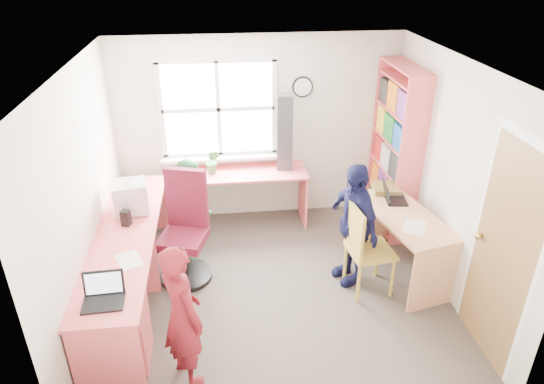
{
  "coord_description": "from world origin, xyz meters",
  "views": [
    {
      "loc": [
        -0.52,
        -4.16,
        3.35
      ],
      "look_at": [
        0.0,
        0.25,
        1.05
      ],
      "focal_mm": 32.0,
      "sensor_mm": 36.0,
      "label": 1
    }
  ],
  "objects_px": {
    "wooden_chair": "(364,246)",
    "cd_tower": "(285,133)",
    "crt_monitor": "(131,197)",
    "person_navy": "(353,224)",
    "right_desk": "(402,231)",
    "bookshelf": "(395,154)",
    "laptop_right": "(392,196)",
    "swivel_chair": "(185,233)",
    "person_green": "(191,208)",
    "potted_plant": "(213,162)",
    "person_red": "(182,315)",
    "laptop_left": "(104,295)",
    "l_desk": "(144,279)"
  },
  "relations": [
    {
      "from": "laptop_left",
      "to": "right_desk",
      "type": "bearing_deg",
      "value": 17.17
    },
    {
      "from": "l_desk",
      "to": "cd_tower",
      "type": "height_order",
      "value": "cd_tower"
    },
    {
      "from": "bookshelf",
      "to": "person_navy",
      "type": "relative_size",
      "value": 1.51
    },
    {
      "from": "laptop_right",
      "to": "right_desk",
      "type": "bearing_deg",
      "value": -167.68
    },
    {
      "from": "l_desk",
      "to": "cd_tower",
      "type": "bearing_deg",
      "value": 47.57
    },
    {
      "from": "laptop_right",
      "to": "person_green",
      "type": "bearing_deg",
      "value": 88.8
    },
    {
      "from": "swivel_chair",
      "to": "cd_tower",
      "type": "height_order",
      "value": "cd_tower"
    },
    {
      "from": "cd_tower",
      "to": "person_green",
      "type": "height_order",
      "value": "cd_tower"
    },
    {
      "from": "swivel_chair",
      "to": "laptop_right",
      "type": "xyz_separation_m",
      "value": [
        2.32,
        0.08,
        0.27
      ]
    },
    {
      "from": "wooden_chair",
      "to": "cd_tower",
      "type": "relative_size",
      "value": 1.05
    },
    {
      "from": "laptop_left",
      "to": "potted_plant",
      "type": "relative_size",
      "value": 1.06
    },
    {
      "from": "swivel_chair",
      "to": "cd_tower",
      "type": "relative_size",
      "value": 1.28
    },
    {
      "from": "crt_monitor",
      "to": "swivel_chair",
      "type": "bearing_deg",
      "value": -25.14
    },
    {
      "from": "right_desk",
      "to": "laptop_right",
      "type": "bearing_deg",
      "value": 82.13
    },
    {
      "from": "swivel_chair",
      "to": "laptop_left",
      "type": "bearing_deg",
      "value": -97.21
    },
    {
      "from": "wooden_chair",
      "to": "laptop_right",
      "type": "height_order",
      "value": "wooden_chair"
    },
    {
      "from": "bookshelf",
      "to": "potted_plant",
      "type": "bearing_deg",
      "value": 174.09
    },
    {
      "from": "laptop_left",
      "to": "person_red",
      "type": "bearing_deg",
      "value": -17.28
    },
    {
      "from": "right_desk",
      "to": "person_red",
      "type": "bearing_deg",
      "value": -164.94
    },
    {
      "from": "right_desk",
      "to": "cd_tower",
      "type": "distance_m",
      "value": 1.87
    },
    {
      "from": "potted_plant",
      "to": "right_desk",
      "type": "bearing_deg",
      "value": -32.41
    },
    {
      "from": "swivel_chair",
      "to": "laptop_right",
      "type": "relative_size",
      "value": 3.67
    },
    {
      "from": "crt_monitor",
      "to": "person_green",
      "type": "relative_size",
      "value": 0.33
    },
    {
      "from": "cd_tower",
      "to": "person_navy",
      "type": "distance_m",
      "value": 1.58
    },
    {
      "from": "bookshelf",
      "to": "cd_tower",
      "type": "relative_size",
      "value": 2.17
    },
    {
      "from": "laptop_right",
      "to": "person_red",
      "type": "xyz_separation_m",
      "value": [
        -2.27,
        -1.54,
        -0.14
      ]
    },
    {
      "from": "person_green",
      "to": "potted_plant",
      "type": "bearing_deg",
      "value": -32.17
    },
    {
      "from": "bookshelf",
      "to": "laptop_left",
      "type": "bearing_deg",
      "value": -146.43
    },
    {
      "from": "right_desk",
      "to": "person_green",
      "type": "bearing_deg",
      "value": 150.91
    },
    {
      "from": "laptop_left",
      "to": "person_green",
      "type": "xyz_separation_m",
      "value": [
        0.64,
        1.72,
        -0.19
      ]
    },
    {
      "from": "bookshelf",
      "to": "right_desk",
      "type": "bearing_deg",
      "value": -102.77
    },
    {
      "from": "person_red",
      "to": "potted_plant",
      "type": "bearing_deg",
      "value": -38.76
    },
    {
      "from": "bookshelf",
      "to": "cd_tower",
      "type": "distance_m",
      "value": 1.4
    },
    {
      "from": "laptop_left",
      "to": "person_green",
      "type": "relative_size",
      "value": 0.28
    },
    {
      "from": "wooden_chair",
      "to": "right_desk",
      "type": "bearing_deg",
      "value": 20.15
    },
    {
      "from": "potted_plant",
      "to": "l_desk",
      "type": "bearing_deg",
      "value": -112.3
    },
    {
      "from": "crt_monitor",
      "to": "potted_plant",
      "type": "height_order",
      "value": "crt_monitor"
    },
    {
      "from": "laptop_right",
      "to": "person_navy",
      "type": "relative_size",
      "value": 0.24
    },
    {
      "from": "crt_monitor",
      "to": "person_navy",
      "type": "bearing_deg",
      "value": -20.02
    },
    {
      "from": "crt_monitor",
      "to": "person_red",
      "type": "bearing_deg",
      "value": -78.98
    },
    {
      "from": "bookshelf",
      "to": "person_red",
      "type": "bearing_deg",
      "value": -138.25
    },
    {
      "from": "laptop_left",
      "to": "person_red",
      "type": "xyz_separation_m",
      "value": [
        0.63,
        -0.16,
        -0.14
      ]
    },
    {
      "from": "person_red",
      "to": "crt_monitor",
      "type": "bearing_deg",
      "value": -12.18
    },
    {
      "from": "l_desk",
      "to": "bookshelf",
      "type": "height_order",
      "value": "bookshelf"
    },
    {
      "from": "right_desk",
      "to": "cd_tower",
      "type": "bearing_deg",
      "value": 116.73
    },
    {
      "from": "right_desk",
      "to": "person_navy",
      "type": "distance_m",
      "value": 0.59
    },
    {
      "from": "wooden_chair",
      "to": "crt_monitor",
      "type": "xyz_separation_m",
      "value": [
        -2.4,
        0.66,
        0.38
      ]
    },
    {
      "from": "right_desk",
      "to": "person_navy",
      "type": "height_order",
      "value": "person_navy"
    },
    {
      "from": "right_desk",
      "to": "crt_monitor",
      "type": "relative_size",
      "value": 3.54
    },
    {
      "from": "cd_tower",
      "to": "person_navy",
      "type": "xyz_separation_m",
      "value": [
        0.54,
        -1.38,
        -0.54
      ]
    }
  ]
}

